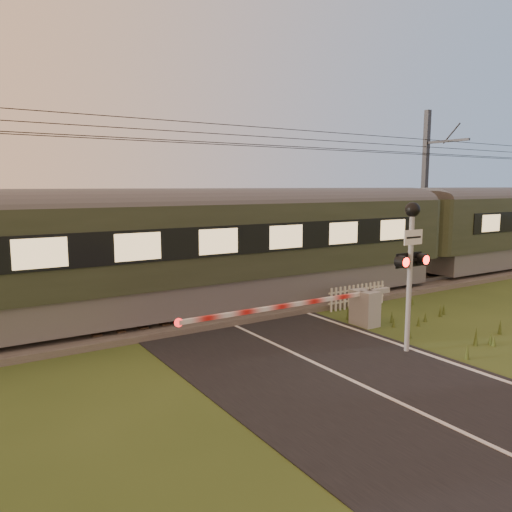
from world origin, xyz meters
TOP-DOWN VIEW (x-y plane):
  - ground at (0.00, 0.00)m, footprint 160.00×160.00m
  - road at (0.02, -0.23)m, footprint 6.00×140.00m
  - track_bed at (0.00, 6.50)m, footprint 140.00×3.40m
  - overhead_wires at (0.00, 6.50)m, footprint 120.00×0.62m
  - train at (9.98, 6.50)m, footprint 40.49×2.79m
  - boom_gate at (3.00, 2.85)m, footprint 7.11×0.82m
  - crossing_signal at (2.53, 0.51)m, footprint 0.96×0.37m
  - picket_fence at (4.75, 4.60)m, footprint 2.57×0.07m
  - catenary_mast at (13.13, 8.73)m, footprint 0.25×2.47m

SIDE VIEW (x-z plane):
  - ground at x=0.00m, z-range 0.00..0.00m
  - road at x=0.02m, z-range 0.00..0.03m
  - track_bed at x=0.00m, z-range -0.13..0.26m
  - picket_fence at x=4.75m, z-range 0.00..0.81m
  - boom_gate at x=3.00m, z-range 0.06..1.15m
  - train at x=9.98m, z-range 0.29..4.05m
  - crossing_signal at x=2.53m, z-range 0.71..4.49m
  - catenary_mast at x=13.13m, z-range 0.14..7.95m
  - overhead_wires at x=0.00m, z-range 5.41..6.04m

